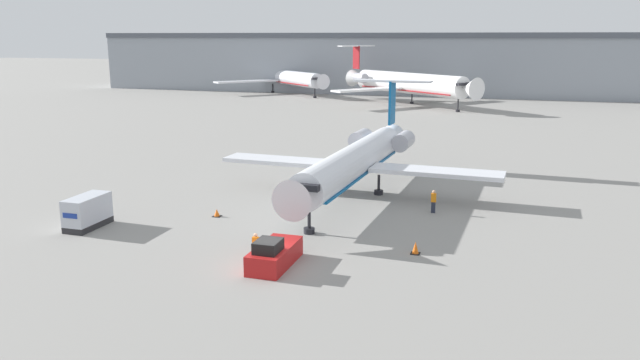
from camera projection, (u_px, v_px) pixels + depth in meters
The scene contains 11 objects.
ground_plane at pixel (270, 269), 37.58m from camera, with size 600.00×600.00×0.00m, color gray.
terminal_building at pixel (455, 64), 147.74m from camera, with size 180.00×16.80×14.42m.
airplane_main at pixel (357, 159), 54.41m from camera, with size 25.12×28.97×9.21m.
pushback_tug at pixel (274, 254), 37.91m from camera, with size 2.03×4.83×1.93m.
luggage_cart at pixel (87, 212), 45.39m from camera, with size 1.68×3.79×2.36m.
worker_near_tug at pixel (256, 246), 38.78m from camera, with size 0.40×0.25×1.77m.
worker_by_wing at pixel (434, 201), 49.21m from camera, with size 0.40×0.26×1.85m.
traffic_cone_left at pixel (217, 213), 48.36m from camera, with size 0.62×0.62×0.59m.
traffic_cone_right at pixel (415, 248), 40.05m from camera, with size 0.61×0.61×0.82m.
airplane_parked_far_left at pixel (407, 83), 125.56m from camera, with size 32.36×28.77×11.63m.
airplane_parked_far_right at pixel (283, 77), 153.39m from camera, with size 32.08×30.04×10.63m.
Camera 1 is at (13.27, -32.97, 13.68)m, focal length 35.00 mm.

